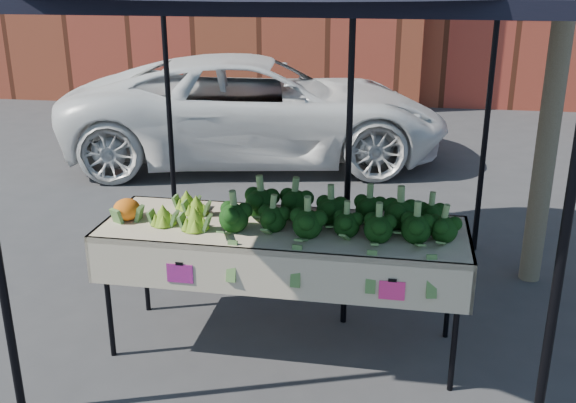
# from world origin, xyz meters

# --- Properties ---
(ground) EXTENTS (90.00, 90.00, 0.00)m
(ground) POSITION_xyz_m (0.00, 0.00, 0.00)
(ground) COLOR #323235
(table) EXTENTS (2.41, 0.84, 0.90)m
(table) POSITION_xyz_m (-0.12, 0.00, 0.45)
(table) COLOR beige
(table) RESTS_ON ground
(canopy) EXTENTS (3.16, 3.16, 2.74)m
(canopy) POSITION_xyz_m (-0.08, 0.48, 1.37)
(canopy) COLOR black
(canopy) RESTS_ON ground
(broccoli_heap) EXTENTS (1.53, 0.56, 0.25)m
(broccoli_heap) POSITION_xyz_m (0.24, 0.03, 1.03)
(broccoli_heap) COLOR black
(broccoli_heap) RESTS_ON table
(romanesco_cluster) EXTENTS (0.42, 0.56, 0.19)m
(romanesco_cluster) POSITION_xyz_m (-0.78, 0.04, 1.00)
(romanesco_cluster) COLOR #75A72D
(romanesco_cluster) RESTS_ON table
(cauliflower_pair) EXTENTS (0.19, 0.19, 0.17)m
(cauliflower_pair) POSITION_xyz_m (-1.17, -0.05, 0.99)
(cauliflower_pair) COLOR orange
(cauliflower_pair) RESTS_ON table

